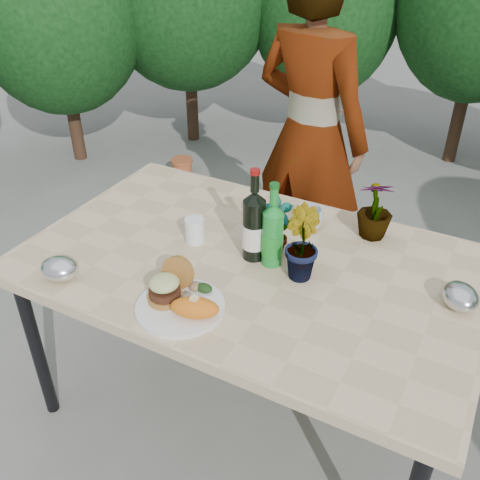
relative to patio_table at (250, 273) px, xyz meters
The scene contains 18 objects.
ground 0.69m from the patio_table, ahead, with size 80.00×80.00×0.00m, color slate.
patio_table is the anchor object (origin of this frame).
shrub_hedge 1.66m from the patio_table, 86.07° to the left, with size 6.87×5.06×2.12m.
dinner_plate 0.35m from the patio_table, 101.99° to the right, with size 0.28×0.28×0.01m, color white.
burger_stack 0.36m from the patio_table, 111.61° to the right, with size 0.11×0.16×0.11m.
sweet_potato 0.37m from the patio_table, 90.67° to the right, with size 0.15×0.08×0.06m, color orange.
grilled_veg 0.27m from the patio_table, 102.53° to the right, with size 0.08×0.05×0.03m.
wine_bottle 0.18m from the patio_table, 92.09° to the left, with size 0.08×0.08×0.34m.
sparkling_water 0.19m from the patio_table, 15.55° to the left, with size 0.07×0.07×0.31m.
plastic_cup 0.26m from the patio_table, behind, with size 0.07×0.07×0.10m, color white.
seedling_left 0.20m from the patio_table, 55.06° to the left, with size 0.12×0.08×0.22m, color #21511B.
seedling_mid 0.26m from the patio_table, ahead, with size 0.14×0.11×0.25m, color #22551D.
seedling_right 0.52m from the patio_table, 47.50° to the left, with size 0.13×0.13×0.23m, color #2B5F20.
blue_bowl 0.32m from the patio_table, 71.20° to the left, with size 0.12×0.12×0.09m, color silver.
foil_packet_left 0.66m from the patio_table, 142.46° to the right, with size 0.13×0.11×0.08m, color silver.
foil_packet_right 0.70m from the patio_table, ahead, with size 0.13×0.11×0.08m, color #BBBDC2.
person 0.97m from the patio_table, 99.67° to the left, with size 0.62×0.41×1.70m, color #8D5E46.
terracotta_pot 2.35m from the patio_table, 130.54° to the left, with size 0.17×0.17×0.14m.
Camera 1 is at (0.70, -1.38, 1.84)m, focal length 40.00 mm.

